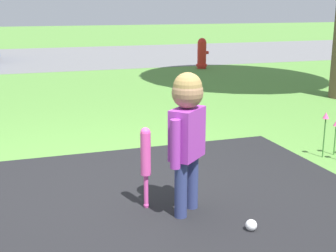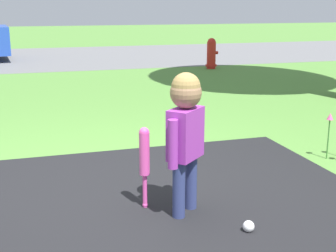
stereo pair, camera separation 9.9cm
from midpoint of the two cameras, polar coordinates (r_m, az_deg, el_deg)
name	(u,v)px [view 1 (the left image)]	position (r m, az deg, el deg)	size (l,w,h in m)	color
ground_plane	(98,192)	(3.70, -9.28, -7.95)	(60.00, 60.00, 0.00)	#518438
street_strip	(32,58)	(13.37, -16.47, 7.96)	(40.00, 6.00, 0.01)	slate
child	(187,124)	(3.10, 1.44, 0.25)	(0.31, 0.29, 0.98)	navy
baseball_bat	(146,157)	(3.25, -3.61, -3.75)	(0.07, 0.07, 0.59)	#E54CA5
sports_ball	(251,225)	(3.09, 9.18, -11.85)	(0.08, 0.08, 0.08)	white
fire_hydrant	(202,54)	(10.71, 3.89, 8.81)	(0.28, 0.25, 0.68)	red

